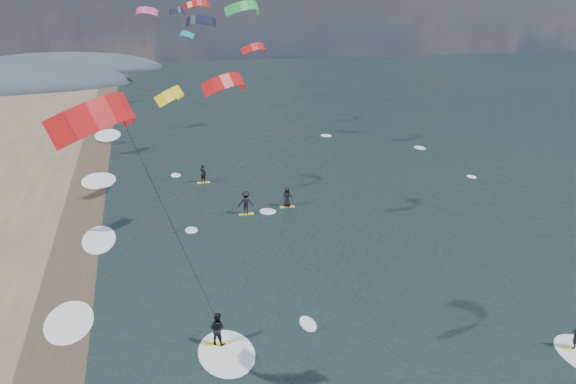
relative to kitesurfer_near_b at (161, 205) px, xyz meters
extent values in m
cube|color=#382D23|center=(-5.09, 3.10, -8.55)|extent=(3.00, 240.00, 0.00)
ellipsoid|color=#3D4756|center=(-15.09, 113.10, -8.55)|extent=(40.00, 18.00, 7.00)
cube|color=yellow|center=(18.38, 0.06, -8.52)|extent=(1.19, 0.36, 0.05)
cube|color=yellow|center=(2.31, 4.23, -8.52)|extent=(1.25, 0.39, 0.06)
imported|color=black|center=(2.31, 4.23, -7.70)|extent=(0.98, 0.93, 1.59)
ellipsoid|color=white|center=(2.61, 3.43, -8.55)|extent=(2.60, 4.20, 0.12)
cylinder|color=black|center=(0.56, 1.23, -1.67)|extent=(0.02, 0.02, 13.14)
cube|color=yellow|center=(6.66, 21.67, -8.52)|extent=(1.10, 0.35, 0.05)
imported|color=black|center=(6.66, 21.67, -7.63)|extent=(1.21, 0.82, 1.73)
cube|color=yellow|center=(10.00, 22.59, -8.52)|extent=(1.10, 0.35, 0.05)
imported|color=black|center=(10.00, 22.59, -7.75)|extent=(0.87, 0.78, 1.50)
cube|color=yellow|center=(4.46, 30.36, -8.52)|extent=(1.10, 0.35, 0.05)
imported|color=black|center=(4.46, 30.36, -7.72)|extent=(0.67, 0.65, 1.56)
ellipsoid|color=white|center=(-3.89, 8.10, -8.55)|extent=(2.40, 5.40, 0.11)
ellipsoid|color=white|center=(-3.89, 19.10, -8.55)|extent=(2.40, 5.40, 0.11)
ellipsoid|color=white|center=(-3.89, 33.10, -8.55)|extent=(2.40, 5.40, 0.11)
ellipsoid|color=white|center=(-3.89, 51.10, -8.55)|extent=(2.40, 5.40, 0.11)
camera|label=1|loc=(-0.56, -22.23, 7.53)|focal=40.00mm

